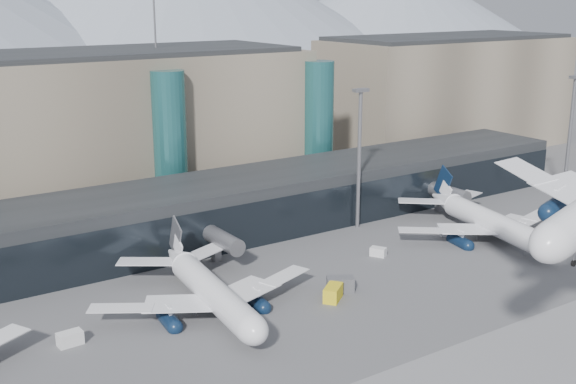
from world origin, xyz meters
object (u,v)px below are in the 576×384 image
object	(u,v)px
jet_parked_mid	(205,278)
veh_g	(378,252)
jet_parked_right	(481,212)
lightmast_mid	(359,151)
veh_a	(70,338)
veh_d	(443,230)
veh_e	(576,212)
veh_c	(340,284)
veh_b	(190,274)
veh_h	(333,293)
lightmast_right	(570,129)

from	to	relation	value
jet_parked_mid	veh_g	bearing A→B (deg)	-80.78
jet_parked_right	veh_g	xyz separation A→B (m)	(-22.35, 1.75, -3.54)
lightmast_mid	veh_a	size ratio (longest dim) A/B	8.48
veh_a	veh_d	bearing A→B (deg)	0.80
jet_parked_mid	veh_e	distance (m)	78.88
veh_c	lightmast_mid	bearing A→B (deg)	76.48
veh_b	veh_d	bearing A→B (deg)	-78.11
veh_b	veh_g	bearing A→B (deg)	-85.85
lightmast_mid	veh_g	bearing A→B (deg)	-116.35
veh_b	veh_h	world-z (taller)	veh_h
lightmast_mid	jet_parked_right	size ratio (longest dim) A/B	0.73
veh_a	veh_e	xyz separation A→B (m)	(97.90, -1.98, 0.02)
jet_parked_right	lightmast_mid	bearing A→B (deg)	56.69
lightmast_mid	veh_b	distance (m)	39.77
jet_parked_right	veh_b	world-z (taller)	jet_parked_right
veh_b	veh_c	bearing A→B (deg)	-116.12
veh_d	veh_h	distance (m)	35.74
lightmast_mid	veh_g	xyz separation A→B (m)	(-6.86, -13.86, -13.68)
veh_a	veh_c	distance (m)	38.13
lightmast_mid	veh_b	xyz separation A→B (m)	(-36.92, -5.41, -13.77)
jet_parked_right	veh_e	xyz separation A→B (m)	(23.67, -2.96, -3.41)
jet_parked_mid	veh_d	bearing A→B (deg)	-79.66
jet_parked_right	veh_e	world-z (taller)	jet_parked_right
veh_e	jet_parked_mid	bearing A→B (deg)	163.61
veh_c	jet_parked_right	bearing A→B (deg)	40.05
veh_e	veh_g	xyz separation A→B (m)	(-46.02, 4.71, -0.13)
veh_a	veh_d	world-z (taller)	veh_a
veh_d	veh_e	bearing A→B (deg)	-75.66
lightmast_right	veh_e	size ratio (longest dim) A/B	8.34
veh_c	veh_h	xyz separation A→B (m)	(-2.74, -1.87, -0.04)
veh_e	veh_h	size ratio (longest dim) A/B	0.81
veh_c	veh_d	distance (m)	32.55
lightmast_mid	veh_c	bearing A→B (deg)	-133.78
jet_parked_mid	veh_h	size ratio (longest dim) A/B	8.94
veh_b	veh_d	world-z (taller)	veh_d
jet_parked_mid	lightmast_right	bearing A→B (deg)	-79.01
lightmast_right	veh_g	distance (m)	58.78
veh_d	lightmast_mid	bearing A→B (deg)	67.01
lightmast_right	veh_b	world-z (taller)	lightmast_right
jet_parked_right	veh_a	bearing A→B (deg)	102.67
veh_b	veh_h	size ratio (longest dim) A/B	0.59
jet_parked_mid	veh_g	size ratio (longest dim) A/B	13.38
lightmast_right	veh_h	world-z (taller)	lightmast_right
jet_parked_right	veh_h	xyz separation A→B (m)	(-39.21, -8.16, -3.23)
jet_parked_mid	veh_h	bearing A→B (deg)	-111.00
lightmast_mid	veh_b	bearing A→B (deg)	-171.67
jet_parked_mid	veh_d	world-z (taller)	jet_parked_mid
lightmast_right	veh_h	size ratio (longest dim) A/B	6.77
lightmast_right	veh_b	xyz separation A→B (m)	(-86.92, 2.59, -13.77)
veh_g	veh_h	xyz separation A→B (m)	(-16.86, -9.91, 0.31)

